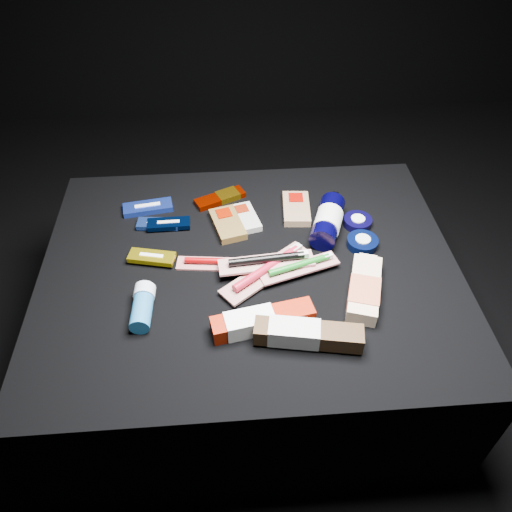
{
  "coord_description": "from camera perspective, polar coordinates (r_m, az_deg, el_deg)",
  "views": [
    {
      "loc": [
        -0.05,
        -0.83,
        1.23
      ],
      "look_at": [
        0.01,
        0.01,
        0.42
      ],
      "focal_mm": 35.0,
      "sensor_mm": 36.0,
      "label": 1
    }
  ],
  "objects": [
    {
      "name": "power_bar",
      "position": [
        1.36,
        -3.84,
        6.71
      ],
      "size": [
        0.14,
        0.09,
        0.02
      ],
      "rotation": [
        0.0,
        0.0,
        0.43
      ],
      "color": "#791100",
      "rests_on": "cloth_table"
    },
    {
      "name": "bodywash_bottle",
      "position": [
        1.12,
        12.26,
        -3.82
      ],
      "size": [
        0.11,
        0.2,
        0.04
      ],
      "rotation": [
        0.0,
        0.0,
        -0.31
      ],
      "color": "beige",
      "rests_on": "cloth_table"
    },
    {
      "name": "cream_tin_lower",
      "position": [
        1.24,
        12.06,
        1.53
      ],
      "size": [
        0.08,
        0.08,
        0.02
      ],
      "rotation": [
        0.0,
        0.0,
        -0.33
      ],
      "color": "black",
      "rests_on": "cloth_table"
    },
    {
      "name": "cream_tin_upper",
      "position": [
        1.3,
        11.53,
        3.86
      ],
      "size": [
        0.07,
        0.07,
        0.02
      ],
      "rotation": [
        0.0,
        0.0,
        0.31
      ],
      "color": "black",
      "rests_on": "cloth_table"
    },
    {
      "name": "cloth_table",
      "position": [
        1.32,
        -0.62,
        -7.19
      ],
      "size": [
        0.98,
        0.78,
        0.4
      ],
      "primitive_type": "cube",
      "color": "black",
      "rests_on": "ground"
    },
    {
      "name": "clif_bar_2",
      "position": [
        1.33,
        4.61,
        5.57
      ],
      "size": [
        0.08,
        0.13,
        0.02
      ],
      "rotation": [
        0.0,
        0.0,
        -0.08
      ],
      "color": "#8C6C4E",
      "rests_on": "cloth_table"
    },
    {
      "name": "luna_bar_0",
      "position": [
        1.36,
        -12.25,
        5.45
      ],
      "size": [
        0.13,
        0.07,
        0.02
      ],
      "rotation": [
        0.0,
        0.0,
        0.15
      ],
      "color": "#203DB8",
      "rests_on": "cloth_table"
    },
    {
      "name": "toothpaste_carton_green",
      "position": [
        1.01,
        5.42,
        -8.86
      ],
      "size": [
        0.22,
        0.09,
        0.04
      ],
      "rotation": [
        0.0,
        0.0,
        -0.18
      ],
      "color": "#392512",
      "rests_on": "cloth_table"
    },
    {
      "name": "clif_bar_1",
      "position": [
        1.29,
        -1.33,
        4.49
      ],
      "size": [
        0.08,
        0.12,
        0.02
      ],
      "rotation": [
        0.0,
        0.0,
        0.25
      ],
      "color": "#A7A7A1",
      "rests_on": "cloth_table"
    },
    {
      "name": "toothbrush_pack_3",
      "position": [
        1.14,
        1.36,
        -0.55
      ],
      "size": [
        0.22,
        0.07,
        0.02
      ],
      "rotation": [
        0.0,
        0.0,
        0.08
      ],
      "color": "silver",
      "rests_on": "cloth_table"
    },
    {
      "name": "luna_bar_2",
      "position": [
        1.29,
        -9.94,
        3.65
      ],
      "size": [
        0.11,
        0.04,
        0.01
      ],
      "rotation": [
        0.0,
        0.0,
        0.02
      ],
      "color": "black",
      "rests_on": "cloth_table"
    },
    {
      "name": "luna_bar_3",
      "position": [
        1.2,
        -11.83,
        -0.13
      ],
      "size": [
        0.11,
        0.06,
        0.01
      ],
      "rotation": [
        0.0,
        0.0,
        -0.23
      ],
      "color": "#BDA50F",
      "rests_on": "cloth_table"
    },
    {
      "name": "toothbrush_pack_1",
      "position": [
        1.14,
        1.35,
        -1.57
      ],
      "size": [
        0.23,
        0.19,
        0.03
      ],
      "rotation": [
        0.0,
        0.0,
        0.66
      ],
      "color": "#BCB7B0",
      "rests_on": "cloth_table"
    },
    {
      "name": "deodorant_stick",
      "position": [
        1.09,
        -12.83,
        -5.64
      ],
      "size": [
        0.05,
        0.11,
        0.05
      ],
      "rotation": [
        0.0,
        0.0,
        -0.04
      ],
      "color": "#1F659A",
      "rests_on": "cloth_table"
    },
    {
      "name": "ground",
      "position": [
        1.49,
        -0.56,
        -12.01
      ],
      "size": [
        3.0,
        3.0,
        0.0
      ],
      "primitive_type": "plane",
      "color": "black",
      "rests_on": "ground"
    },
    {
      "name": "clif_bar_0",
      "position": [
        1.27,
        -3.33,
        3.8
      ],
      "size": [
        0.1,
        0.14,
        0.02
      ],
      "rotation": [
        0.0,
        0.0,
        0.25
      ],
      "color": "brown",
      "rests_on": "cloth_table"
    },
    {
      "name": "toothpaste_carton_red",
      "position": [
        1.04,
        0.27,
        -7.48
      ],
      "size": [
        0.22,
        0.09,
        0.04
      ],
      "rotation": [
        0.0,
        0.0,
        0.19
      ],
      "color": "#911804",
      "rests_on": "cloth_table"
    },
    {
      "name": "toothbrush_pack_2",
      "position": [
        1.15,
        5.07,
        -1.18
      ],
      "size": [
        0.19,
        0.1,
        0.02
      ],
      "rotation": [
        0.0,
        0.0,
        0.31
      ],
      "color": "beige",
      "rests_on": "cloth_table"
    },
    {
      "name": "lotion_bottle",
      "position": [
        1.26,
        8.21,
        4.0
      ],
      "size": [
        0.12,
        0.21,
        0.07
      ],
      "rotation": [
        0.0,
        0.0,
        -0.36
      ],
      "color": "black",
      "rests_on": "cloth_table"
    },
    {
      "name": "luna_bar_1",
      "position": [
        1.3,
        -11.12,
        3.62
      ],
      "size": [
        0.11,
        0.05,
        0.01
      ],
      "rotation": [
        0.0,
        0.0,
        -0.1
      ],
      "color": "navy",
      "rests_on": "cloth_table"
    },
    {
      "name": "toothbrush_pack_0",
      "position": [
        1.17,
        -4.48,
        -0.77
      ],
      "size": [
        0.19,
        0.06,
        0.02
      ],
      "rotation": [
        0.0,
        0.0,
        -0.12
      ],
      "color": "#B7B0AC",
      "rests_on": "cloth_table"
    }
  ]
}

